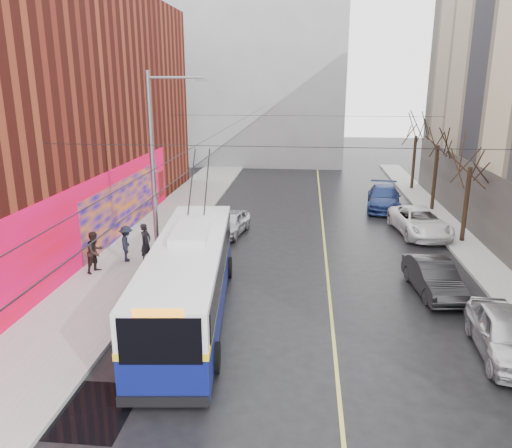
% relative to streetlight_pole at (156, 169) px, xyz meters
% --- Properties ---
extents(ground, '(140.00, 140.00, 0.00)m').
position_rel_streetlight_pole_xyz_m(ground, '(6.14, -10.00, -4.85)').
color(ground, black).
rests_on(ground, ground).
extents(sidewalk_left, '(4.00, 60.00, 0.15)m').
position_rel_streetlight_pole_xyz_m(sidewalk_left, '(-1.86, 2.00, -4.77)').
color(sidewalk_left, gray).
rests_on(sidewalk_left, ground).
extents(sidewalk_right, '(2.00, 60.00, 0.15)m').
position_rel_streetlight_pole_xyz_m(sidewalk_right, '(15.14, 2.00, -4.77)').
color(sidewalk_right, gray).
rests_on(sidewalk_right, ground).
extents(lane_line, '(0.12, 50.00, 0.01)m').
position_rel_streetlight_pole_xyz_m(lane_line, '(7.64, 4.00, -4.84)').
color(lane_line, '#BFB74C').
rests_on(lane_line, ground).
extents(building_far, '(20.50, 12.10, 18.00)m').
position_rel_streetlight_pole_xyz_m(building_far, '(0.14, 34.99, 4.17)').
color(building_far, gray).
rests_on(building_far, ground).
extents(streetlight_pole, '(2.65, 0.60, 9.00)m').
position_rel_streetlight_pole_xyz_m(streetlight_pole, '(0.00, 0.00, 0.00)').
color(streetlight_pole, slate).
rests_on(streetlight_pole, ground).
extents(catenary_wires, '(18.00, 60.00, 0.22)m').
position_rel_streetlight_pole_xyz_m(catenary_wires, '(3.60, 4.77, 1.40)').
color(catenary_wires, black).
extents(tree_near, '(3.20, 3.20, 6.40)m').
position_rel_streetlight_pole_xyz_m(tree_near, '(15.14, 6.00, 0.13)').
color(tree_near, black).
rests_on(tree_near, ground).
extents(tree_mid, '(3.20, 3.20, 6.68)m').
position_rel_streetlight_pole_xyz_m(tree_mid, '(15.14, 13.00, 0.41)').
color(tree_mid, black).
rests_on(tree_mid, ground).
extents(tree_far, '(3.20, 3.20, 6.57)m').
position_rel_streetlight_pole_xyz_m(tree_far, '(15.14, 20.00, 0.30)').
color(tree_far, black).
rests_on(tree_far, ground).
extents(puddle, '(2.42, 2.60, 0.01)m').
position_rel_streetlight_pole_xyz_m(puddle, '(0.81, -10.04, -4.84)').
color(puddle, black).
rests_on(puddle, ground).
extents(pigeons_flying, '(1.29, 3.80, 2.03)m').
position_rel_streetlight_pole_xyz_m(pigeons_flying, '(3.40, 0.06, 2.29)').
color(pigeons_flying, slate).
extents(trolleybus, '(3.67, 11.86, 5.55)m').
position_rel_streetlight_pole_xyz_m(trolleybus, '(2.32, -4.18, -3.30)').
color(trolleybus, '#0B1257').
rests_on(trolleybus, ground).
extents(parked_car_a, '(2.04, 4.53, 1.51)m').
position_rel_streetlight_pole_xyz_m(parked_car_a, '(13.05, -5.95, -4.09)').
color(parked_car_a, silver).
rests_on(parked_car_a, ground).
extents(parked_car_b, '(1.95, 4.41, 1.41)m').
position_rel_streetlight_pole_xyz_m(parked_car_b, '(11.94, -1.11, -4.14)').
color(parked_car_b, black).
rests_on(parked_car_b, ground).
extents(parked_car_c, '(3.15, 5.70, 1.51)m').
position_rel_streetlight_pole_xyz_m(parked_car_c, '(13.14, 7.43, -4.09)').
color(parked_car_c, white).
rests_on(parked_car_c, ground).
extents(parked_car_d, '(2.86, 5.66, 1.58)m').
position_rel_streetlight_pole_xyz_m(parked_car_d, '(11.94, 13.36, -4.06)').
color(parked_car_d, navy).
rests_on(parked_car_d, ground).
extents(following_car, '(2.23, 4.16, 1.35)m').
position_rel_streetlight_pole_xyz_m(following_car, '(2.24, 6.37, -4.17)').
color(following_car, '#B7B7BC').
rests_on(following_car, ground).
extents(pedestrian_a, '(0.62, 0.78, 1.90)m').
position_rel_streetlight_pole_xyz_m(pedestrian_a, '(-1.03, 1.00, -3.75)').
color(pedestrian_a, black).
rests_on(pedestrian_a, sidewalk_left).
extents(pedestrian_b, '(1.03, 1.14, 1.92)m').
position_rel_streetlight_pole_xyz_m(pedestrian_b, '(-2.89, -0.57, -3.74)').
color(pedestrian_b, black).
rests_on(pedestrian_b, sidewalk_left).
extents(pedestrian_c, '(0.96, 1.28, 1.76)m').
position_rel_streetlight_pole_xyz_m(pedestrian_c, '(-1.98, 0.98, -3.82)').
color(pedestrian_c, black).
rests_on(pedestrian_c, sidewalk_left).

